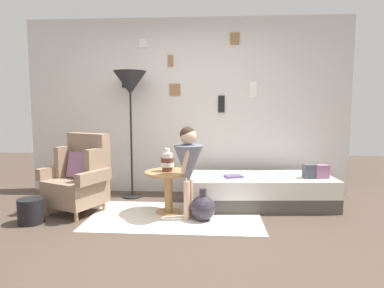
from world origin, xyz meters
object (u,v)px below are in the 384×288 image
at_px(vase_striped, 167,162).
at_px(book_on_daybed, 233,176).
at_px(side_table, 168,183).
at_px(armchair, 80,177).
at_px(demijohn_near, 203,208).
at_px(daybed, 258,191).
at_px(person_child, 188,161).
at_px(floor_lamp, 130,87).
at_px(magazine_basket, 31,211).

distance_m(vase_striped, book_on_daybed, 0.88).
height_order(side_table, book_on_daybed, side_table).
height_order(armchair, demijohn_near, armchair).
bearing_deg(vase_striped, side_table, -47.35).
height_order(armchair, daybed, armchair).
bearing_deg(armchair, demijohn_near, -8.70).
bearing_deg(person_child, floor_lamp, 134.53).
xyz_separation_m(side_table, person_child, (0.26, -0.20, 0.31)).
distance_m(armchair, daybed, 2.29).
xyz_separation_m(side_table, book_on_daybed, (0.81, 0.27, 0.04)).
bearing_deg(demijohn_near, armchair, 171.30).
bearing_deg(daybed, side_table, -161.25).
height_order(daybed, book_on_daybed, book_on_daybed).
bearing_deg(daybed, armchair, -169.90).
relative_size(armchair, person_child, 0.90).
bearing_deg(floor_lamp, daybed, -10.01).
relative_size(person_child, magazine_basket, 3.86).
relative_size(side_table, demijohn_near, 1.52).
bearing_deg(daybed, book_on_daybed, -160.13).
xyz_separation_m(vase_striped, magazine_basket, (-1.48, -0.48, -0.50)).
relative_size(daybed, side_table, 3.40).
distance_m(daybed, floor_lamp, 2.27).
xyz_separation_m(side_table, vase_striped, (-0.01, 0.01, 0.26)).
bearing_deg(person_child, armchair, 172.10).
distance_m(floor_lamp, person_child, 1.55).
height_order(vase_striped, floor_lamp, floor_lamp).
relative_size(armchair, magazine_basket, 3.46).
bearing_deg(magazine_basket, book_on_daybed, 17.57).
distance_m(side_table, vase_striped, 0.26).
height_order(floor_lamp, book_on_daybed, floor_lamp).
bearing_deg(floor_lamp, side_table, -48.12).
distance_m(book_on_daybed, magazine_basket, 2.43).
bearing_deg(demijohn_near, book_on_daybed, 53.84).
height_order(person_child, magazine_basket, person_child).
bearing_deg(person_child, side_table, 142.11).
height_order(vase_striped, magazine_basket, vase_striped).
distance_m(side_table, book_on_daybed, 0.85).
bearing_deg(daybed, person_child, -146.19).
height_order(vase_striped, demijohn_near, vase_striped).
xyz_separation_m(armchair, daybed, (2.24, 0.40, -0.24)).
bearing_deg(book_on_daybed, daybed, 19.87).
distance_m(armchair, vase_striped, 1.11).
xyz_separation_m(floor_lamp, demijohn_near, (1.06, -0.95, -1.43)).
xyz_separation_m(side_table, floor_lamp, (-0.63, 0.70, 1.21)).
distance_m(armchair, book_on_daybed, 1.93).
xyz_separation_m(armchair, demijohn_near, (1.53, -0.23, -0.29)).
bearing_deg(side_table, book_on_daybed, 18.28).
relative_size(vase_striped, demijohn_near, 0.75).
xyz_separation_m(armchair, book_on_daybed, (1.91, 0.28, -0.02)).
bearing_deg(person_child, book_on_daybed, 40.66).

